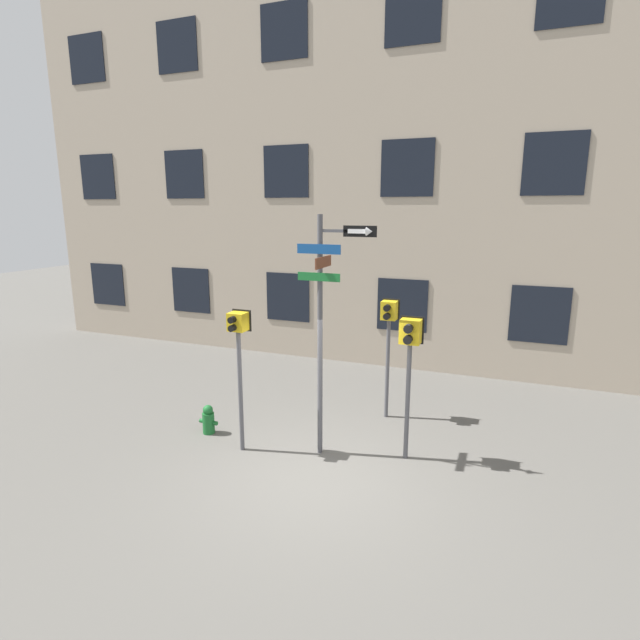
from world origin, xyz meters
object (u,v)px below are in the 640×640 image
(street_sign_pole, at_px, (324,316))
(pedestrian_signal_left, at_px, (239,344))
(pedestrian_signal_across, at_px, (389,326))
(fire_hydrant, at_px, (208,420))
(pedestrian_signal_right, at_px, (410,348))

(street_sign_pole, distance_m, pedestrian_signal_left, 1.62)
(pedestrian_signal_left, bearing_deg, street_sign_pole, 16.05)
(street_sign_pole, bearing_deg, pedestrian_signal_across, 72.18)
(pedestrian_signal_across, height_order, fire_hydrant, pedestrian_signal_across)
(pedestrian_signal_left, relative_size, pedestrian_signal_across, 1.03)
(pedestrian_signal_right, bearing_deg, fire_hydrant, -173.71)
(pedestrian_signal_left, distance_m, pedestrian_signal_across, 3.22)
(pedestrian_signal_left, xyz_separation_m, fire_hydrant, (-0.97, 0.36, -1.74))
(street_sign_pole, xyz_separation_m, pedestrian_signal_right, (1.42, 0.37, -0.53))
(pedestrian_signal_right, height_order, pedestrian_signal_across, pedestrian_signal_right)
(street_sign_pole, height_order, fire_hydrant, street_sign_pole)
(pedestrian_signal_across, xyz_separation_m, fire_hydrant, (-3.08, -2.07, -1.71))
(pedestrian_signal_left, xyz_separation_m, pedestrian_signal_across, (2.11, 2.43, -0.03))
(pedestrian_signal_right, xyz_separation_m, fire_hydrant, (-3.85, -0.42, -1.76))
(pedestrian_signal_left, xyz_separation_m, pedestrian_signal_right, (2.88, 0.79, 0.02))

